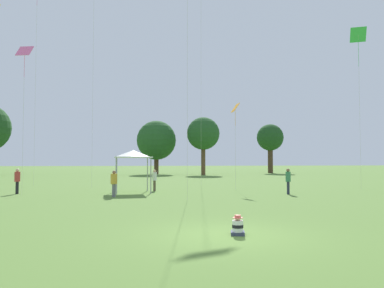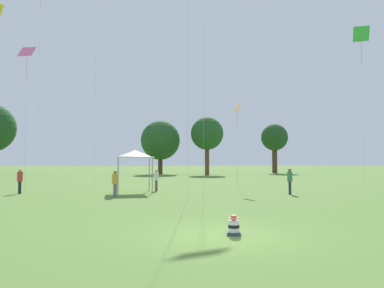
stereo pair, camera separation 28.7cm
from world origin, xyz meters
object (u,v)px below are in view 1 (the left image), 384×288
object	(u,v)px
person_standing_0	(155,178)
seated_toddler	(238,227)
person_standing_3	(114,181)
canopy_tent	(133,154)
person_standing_1	(17,179)
distant_tree_2	(156,140)
kite_7	(358,39)
distant_tree_0	(203,134)
kite_0	(25,55)
kite_6	(235,110)
distant_tree_3	(270,138)
person_standing_2	(288,179)

from	to	relation	value
person_standing_0	seated_toddler	bearing A→B (deg)	70.06
person_standing_3	canopy_tent	bearing A→B (deg)	-3.33
person_standing_1	distant_tree_2	distance (m)	36.95
kite_7	distant_tree_2	bearing A→B (deg)	0.51
person_standing_3	distant_tree_0	size ratio (longest dim) A/B	0.18
person_standing_0	kite_7	size ratio (longest dim) A/B	0.12
person_standing_0	distant_tree_0	world-z (taller)	distant_tree_0
kite_0	kite_7	bearing A→B (deg)	63.10
person_standing_3	distant_tree_2	xyz separation A→B (m)	(4.19, 38.02, 4.56)
kite_6	canopy_tent	bearing A→B (deg)	-37.39
kite_6	distant_tree_3	xyz separation A→B (m)	(15.76, 36.21, 0.15)
person_standing_1	person_standing_2	bearing A→B (deg)	28.66
distant_tree_0	distant_tree_3	bearing A→B (deg)	25.38
person_standing_2	kite_6	xyz separation A→B (m)	(-2.41, 4.31, 5.04)
person_standing_1	kite_7	size ratio (longest dim) A/B	0.13
distant_tree_0	distant_tree_2	world-z (taller)	distant_tree_0
kite_6	kite_0	bearing A→B (deg)	-37.81
kite_0	distant_tree_3	world-z (taller)	kite_0
person_standing_2	distant_tree_2	bearing A→B (deg)	-117.44
distant_tree_0	distant_tree_2	bearing A→B (deg)	153.62
person_standing_0	distant_tree_0	xyz separation A→B (m)	(8.74, 30.32, 5.48)
canopy_tent	kite_7	bearing A→B (deg)	1.72
person_standing_0	kite_6	xyz separation A→B (m)	(6.14, 0.36, 5.14)
person_standing_1	kite_0	world-z (taller)	kite_0
person_standing_2	kite_6	world-z (taller)	kite_6
person_standing_1	person_standing_3	world-z (taller)	person_standing_1
distant_tree_2	distant_tree_0	bearing A→B (deg)	-26.38
person_standing_3	kite_6	world-z (taller)	kite_6
canopy_tent	kite_7	size ratio (longest dim) A/B	0.23
kite_6	kite_7	bearing A→B (deg)	125.76
seated_toddler	person_standing_0	size ratio (longest dim) A/B	0.39
person_standing_0	distant_tree_2	world-z (taller)	distant_tree_2
person_standing_1	distant_tree_2	size ratio (longest dim) A/B	0.19
canopy_tent	distant_tree_0	size ratio (longest dim) A/B	0.32
kite_7	distant_tree_0	size ratio (longest dim) A/B	1.39
kite_0	distant_tree_0	xyz separation A→B (m)	(17.18, 32.70, -2.57)
kite_6	distant_tree_3	size ratio (longest dim) A/B	0.76
person_standing_3	person_standing_2	bearing A→B (deg)	-72.62
seated_toddler	distant_tree_3	distance (m)	57.04
distant_tree_0	kite_6	bearing A→B (deg)	-94.95
canopy_tent	distant_tree_2	world-z (taller)	distant_tree_2
person_standing_1	kite_0	distance (m)	8.08
kite_0	distant_tree_0	world-z (taller)	kite_0
person_standing_3	kite_6	bearing A→B (deg)	-46.41
canopy_tent	distant_tree_2	xyz separation A→B (m)	(3.12, 35.01, 2.87)
distant_tree_2	distant_tree_3	size ratio (longest dim) A/B	1.00
kite_6	distant_tree_0	size ratio (longest dim) A/B	0.73
seated_toddler	person_standing_1	world-z (taller)	person_standing_1
person_standing_0	kite_6	distance (m)	8.02
person_standing_3	canopy_tent	distance (m)	3.62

